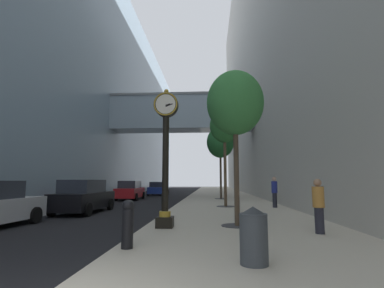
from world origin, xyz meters
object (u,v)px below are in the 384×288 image
Objects in this scene: street_tree_mid_near at (225,127)px; car_blue_trailing at (158,189)px; street_clock at (166,149)px; street_tree_mid_far at (220,143)px; bollard_nearest at (128,223)px; car_red_far at (130,191)px; car_black_mid at (84,197)px; pedestrian_walking at (275,191)px; bollard_third at (165,204)px; street_tree_near at (235,104)px; trash_bin at (254,235)px; pedestrian_by_clock at (319,205)px.

car_blue_trailing is at bearing 113.12° from street_tree_mid_near.
street_clock is 0.75× the size of street_tree_mid_far.
car_red_far is (-5.23, 19.09, 0.10)m from bollard_nearest.
bollard_nearest is 9.68m from car_black_mid.
street_clock is 4.31× the size of bollard_nearest.
pedestrian_walking is (2.81, -8.06, -3.93)m from street_tree_mid_far.
car_blue_trailing is at bearing 100.64° from street_clock.
street_tree_near is (2.82, -1.95, 3.70)m from bollard_third.
car_black_mid is 1.00× the size of car_red_far.
bollard_third is 0.24× the size of car_red_far.
street_tree_mid_far reaches higher than street_clock.
street_tree_near is 0.92× the size of street_tree_mid_near.
pedestrian_by_clock reaches higher than trash_bin.
trash_bin is at bearing -76.45° from car_blue_trailing.
bollard_third is 7.62m from street_tree_mid_near.
car_black_mid is (-7.46, 9.55, 0.15)m from trash_bin.
trash_bin is at bearing -125.79° from pedestrian_by_clock.
street_tree_near is 0.87× the size of street_tree_mid_far.
street_clock is 17.13m from car_red_far.
car_black_mid is at bearing 119.47° from bollard_nearest.
bollard_nearest is at bearing -128.75° from street_tree_near.
bollard_third is at bearing 90.00° from bollard_nearest.
street_tree_near is 3.45× the size of pedestrian_by_clock.
car_red_far is at bearing 117.33° from street_tree_near.
street_tree_mid_far reaches higher than car_black_mid.
street_tree_near is at bearing -90.00° from street_tree_mid_far.
pedestrian_by_clock is 0.34× the size of car_red_far.
street_tree_mid_far reaches higher than pedestrian_by_clock.
street_tree_mid_near is 7.58m from street_tree_mid_far.
bollard_third is 1.04× the size of trash_bin.
bollard_nearest is at bearing -60.53° from car_black_mid.
car_blue_trailing is at bearing 98.69° from bollard_nearest.
street_clock is 9.37m from pedestrian_walking.
pedestrian_walking is at bearing -59.83° from car_blue_trailing.
street_tree_mid_far reaches higher than bollard_third.
car_blue_trailing is at bearing 100.80° from bollard_third.
car_black_mid is (-4.76, 2.97, 0.12)m from bollard_third.
street_clock is 4.49× the size of trash_bin.
street_tree_near reaches higher than pedestrian_by_clock.
pedestrian_walking is 0.38× the size of car_black_mid.
bollard_nearest is at bearing -90.00° from bollard_third.
street_tree_mid_far is 1.35× the size of car_red_far.
pedestrian_by_clock reaches higher than car_red_far.
car_red_far is at bearing -96.85° from car_blue_trailing.
street_clock is at bearing -124.59° from pedestrian_walking.
street_tree_mid_near is at bearing 170.49° from pedestrian_walking.
pedestrian_walking is (2.93, 11.75, 0.40)m from trash_bin.
pedestrian_walking is at bearing 62.07° from bollard_nearest.
street_tree_mid_near is 0.95× the size of street_tree_mid_far.
car_black_mid is at bearing 147.63° from pedestrian_by_clock.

